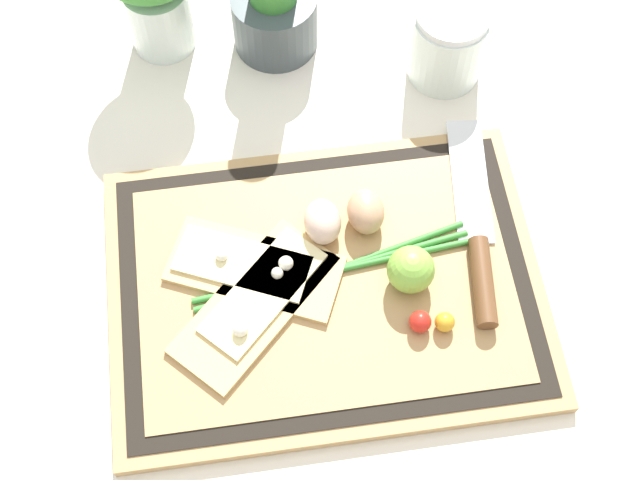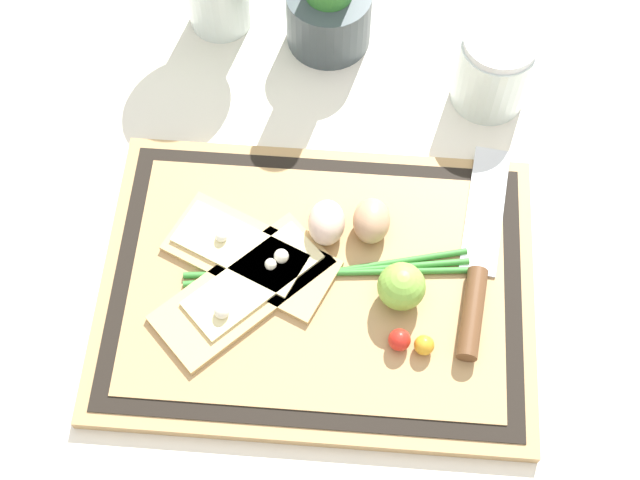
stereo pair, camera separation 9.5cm
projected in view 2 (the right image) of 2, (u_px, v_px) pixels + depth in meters
ground_plane at (317, 290)px, 0.96m from camera, size 6.00×6.00×0.00m
cutting_board at (317, 286)px, 0.96m from camera, size 0.46×0.34×0.02m
pizza_slice_near at (245, 288)px, 0.94m from camera, size 0.19×0.19×0.02m
pizza_slice_far at (249, 254)px, 0.96m from camera, size 0.20×0.15×0.02m
knife at (476, 282)px, 0.94m from camera, size 0.06×0.26×0.02m
egg_brown at (371, 221)px, 0.96m from camera, size 0.04×0.05×0.04m
egg_pink at (327, 222)px, 0.96m from camera, size 0.04×0.05×0.04m
lime at (401, 287)px, 0.92m from camera, size 0.05×0.05×0.05m
cherry_tomato_red at (399, 340)px, 0.91m from camera, size 0.02×0.02×0.02m
cherry_tomato_yellow at (424, 345)px, 0.90m from camera, size 0.02×0.02×0.02m
scallion_bunch at (327, 273)px, 0.95m from camera, size 0.31×0.08×0.01m
sauce_jar at (493, 73)px, 1.04m from camera, size 0.09×0.09×0.10m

